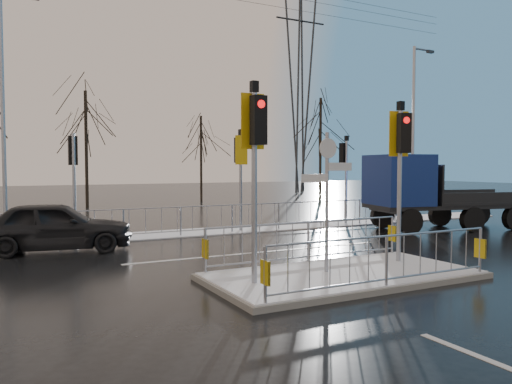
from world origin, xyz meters
name	(u,v)px	position (x,y,z in m)	size (l,w,h in m)	color
ground	(343,279)	(0.00, 0.00, 0.00)	(120.00, 120.00, 0.00)	black
snow_verge	(201,232)	(0.00, 8.60, 0.02)	(30.00, 2.00, 0.04)	white
lane_markings	(352,282)	(0.00, -0.33, 0.00)	(8.00, 11.38, 0.01)	silver
traffic_island	(342,261)	(-0.01, 0.01, 0.39)	(6.00, 3.04, 4.15)	slate
far_kerb_fixtures	(213,206)	(0.29, 8.09, 1.02)	(18.00, 0.65, 3.83)	#9599A3
car_far_lane	(55,226)	(-5.26, 6.68, 0.74)	(1.74, 4.33, 1.48)	black
flatbed_truck	(419,190)	(7.71, 5.37, 1.55)	(6.61, 3.59, 2.91)	black
tree_far_a	(86,126)	(-2.00, 22.00, 4.82)	(3.75, 3.75, 7.08)	black
tree_far_b	(201,142)	(6.00, 24.00, 4.18)	(3.25, 3.25, 6.14)	black
tree_far_c	(321,129)	(14.00, 21.00, 5.15)	(4.00, 4.00, 7.55)	black
street_lamp_right	(414,125)	(10.57, 8.50, 4.39)	(1.25, 0.18, 8.00)	#9599A3
street_lamp_left	(5,104)	(-6.43, 9.50, 4.49)	(1.25, 0.18, 8.20)	#9599A3
pylon_wires	(290,71)	(16.88, 30.00, 11.03)	(70.00, 2.38, 19.97)	#2D3033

